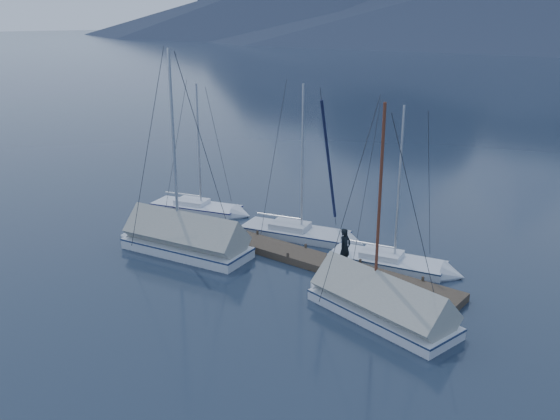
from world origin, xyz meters
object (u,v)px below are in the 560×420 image
object	(u,v)px
sailboat_open_right	(403,266)
sailboat_open_mid	(310,236)
person	(345,248)
sailboat_covered_near	(371,302)
sailboat_covered_far	(177,241)
sailboat_open_left	(208,210)

from	to	relation	value
sailboat_open_right	sailboat_open_mid	bearing A→B (deg)	174.83
sailboat_open_right	person	xyz separation A→B (m)	(-1.80, -2.10, 1.07)
person	sailboat_covered_near	bearing A→B (deg)	-125.70
sailboat_open_mid	person	world-z (taller)	sailboat_open_mid
sailboat_open_mid	sailboat_covered_near	world-z (taller)	sailboat_covered_near
sailboat_open_mid	sailboat_covered_far	size ratio (longest dim) A/B	0.82
sailboat_covered_near	person	distance (m)	3.82
sailboat_covered_near	sailboat_covered_far	bearing A→B (deg)	-178.86
sailboat_open_left	sailboat_covered_near	xyz separation A→B (m)	(13.65, -4.96, 0.30)
sailboat_open_left	sailboat_covered_far	size ratio (longest dim) A/B	0.77
sailboat_open_mid	sailboat_open_right	distance (m)	5.54
person	sailboat_open_mid	bearing A→B (deg)	61.26
sailboat_open_mid	sailboat_covered_far	bearing A→B (deg)	-127.57
sailboat_open_mid	sailboat_open_right	world-z (taller)	sailboat_open_mid
sailboat_covered_near	sailboat_open_left	bearing A→B (deg)	160.02
sailboat_open_left	sailboat_covered_near	bearing A→B (deg)	-19.98
sailboat_open_right	person	world-z (taller)	sailboat_open_right
sailboat_open_mid	person	distance (m)	4.66
sailboat_open_left	sailboat_open_mid	xyz separation A→B (m)	(7.15, 0.14, 0.01)
sailboat_open_left	sailboat_covered_far	xyz separation A→B (m)	(3.06, -5.17, 0.37)
sailboat_open_left	sailboat_open_mid	bearing A→B (deg)	1.12
sailboat_covered_near	person	xyz separation A→B (m)	(-2.79, 2.50, 0.77)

